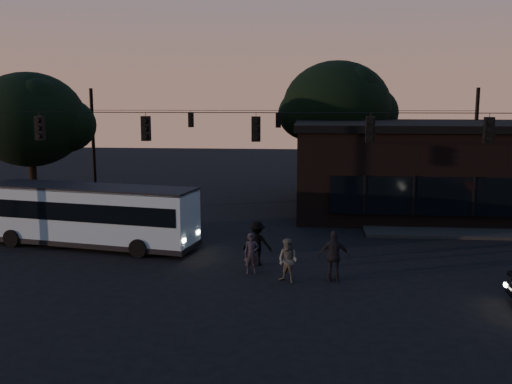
# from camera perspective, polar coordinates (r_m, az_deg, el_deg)

# --- Properties ---
(ground) EXTENTS (120.00, 120.00, 0.00)m
(ground) POSITION_cam_1_polar(r_m,az_deg,el_deg) (20.03, -1.10, -10.35)
(ground) COLOR black
(ground) RESTS_ON ground
(sidewalk_far_right) EXTENTS (14.00, 10.00, 0.15)m
(sidewalk_far_right) POSITION_cam_1_polar(r_m,az_deg,el_deg) (34.83, 21.74, -2.43)
(sidewalk_far_right) COLOR black
(sidewalk_far_right) RESTS_ON ground
(sidewalk_far_left) EXTENTS (14.00, 10.00, 0.15)m
(sidewalk_far_left) POSITION_cam_1_polar(r_m,az_deg,el_deg) (37.11, -20.51, -1.68)
(sidewalk_far_left) COLOR black
(sidewalk_far_left) RESTS_ON ground
(building) EXTENTS (15.40, 10.41, 5.40)m
(building) POSITION_cam_1_polar(r_m,az_deg,el_deg) (35.62, 16.47, 2.38)
(building) COLOR black
(building) RESTS_ON ground
(tree_behind) EXTENTS (7.60, 7.60, 9.43)m
(tree_behind) POSITION_cam_1_polar(r_m,az_deg,el_deg) (40.80, 8.09, 8.39)
(tree_behind) COLOR black
(tree_behind) RESTS_ON ground
(tree_left) EXTENTS (6.40, 6.40, 8.30)m
(tree_left) POSITION_cam_1_polar(r_m,az_deg,el_deg) (35.64, -21.70, 6.73)
(tree_left) COLOR black
(tree_left) RESTS_ON ground
(signal_rig_near) EXTENTS (26.24, 0.30, 7.50)m
(signal_rig_near) POSITION_cam_1_polar(r_m,az_deg,el_deg) (22.96, 0.00, 3.57)
(signal_rig_near) COLOR black
(signal_rig_near) RESTS_ON ground
(signal_rig_far) EXTENTS (26.24, 0.30, 7.50)m
(signal_rig_far) POSITION_cam_1_polar(r_m,az_deg,el_deg) (38.89, 2.23, 5.50)
(signal_rig_far) COLOR black
(signal_rig_far) RESTS_ON ground
(bus) EXTENTS (10.28, 4.16, 2.82)m
(bus) POSITION_cam_1_polar(r_m,az_deg,el_deg) (27.24, -16.22, -2.01)
(bus) COLOR #8DA9B4
(bus) RESTS_ON ground
(pedestrian_a) EXTENTS (0.63, 0.46, 1.60)m
(pedestrian_a) POSITION_cam_1_polar(r_m,az_deg,el_deg) (22.27, -0.45, -6.16)
(pedestrian_a) COLOR black
(pedestrian_a) RESTS_ON ground
(pedestrian_b) EXTENTS (1.02, 0.96, 1.66)m
(pedestrian_b) POSITION_cam_1_polar(r_m,az_deg,el_deg) (21.22, 3.21, -6.88)
(pedestrian_b) COLOR #4C4B45
(pedestrian_b) RESTS_ON ground
(pedestrian_c) EXTENTS (1.14, 0.49, 1.93)m
(pedestrian_c) POSITION_cam_1_polar(r_m,az_deg,el_deg) (21.49, 7.82, -6.36)
(pedestrian_c) COLOR black
(pedestrian_c) RESTS_ON ground
(pedestrian_d) EXTENTS (1.25, 0.80, 1.84)m
(pedestrian_d) POSITION_cam_1_polar(r_m,az_deg,el_deg) (23.36, 0.11, -5.13)
(pedestrian_d) COLOR black
(pedestrian_d) RESTS_ON ground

